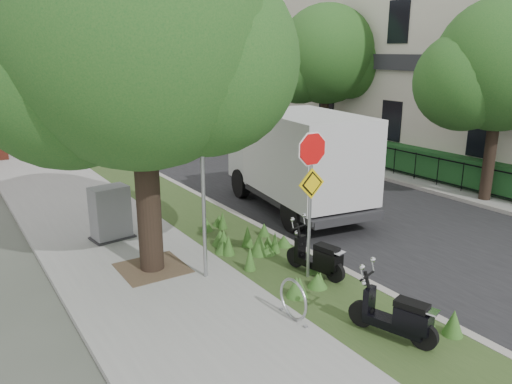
% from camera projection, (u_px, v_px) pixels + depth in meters
% --- Properties ---
extents(ground, '(120.00, 120.00, 0.00)m').
position_uv_depth(ground, '(375.00, 276.00, 10.85)').
color(ground, '#4C5147').
rests_on(ground, ground).
extents(sidewalk_near, '(3.50, 60.00, 0.12)m').
position_uv_depth(sidewalk_near, '(64.00, 196.00, 16.67)').
color(sidewalk_near, gray).
rests_on(sidewalk_near, ground).
extents(verge, '(2.00, 60.00, 0.12)m').
position_uv_depth(verge, '(143.00, 184.00, 18.12)').
color(verge, '#30471E').
rests_on(verge, ground).
extents(kerb_near, '(0.20, 60.00, 0.13)m').
position_uv_depth(kerb_near, '(169.00, 180.00, 18.64)').
color(kerb_near, '#9E9991').
rests_on(kerb_near, ground).
extents(road, '(7.00, 60.00, 0.01)m').
position_uv_depth(road, '(248.00, 170.00, 20.49)').
color(road, black).
rests_on(road, ground).
extents(kerb_far, '(0.20, 60.00, 0.13)m').
position_uv_depth(kerb_far, '(314.00, 159.00, 22.31)').
color(kerb_far, '#9E9991').
rests_on(kerb_far, ground).
extents(footpath_far, '(3.20, 60.00, 0.12)m').
position_uv_depth(footpath_far, '(342.00, 155.00, 23.20)').
color(footpath_far, gray).
rests_on(footpath_far, ground).
extents(street_tree_main, '(6.21, 5.54, 7.66)m').
position_uv_depth(street_tree_main, '(134.00, 47.00, 9.71)').
color(street_tree_main, black).
rests_on(street_tree_main, ground).
extents(bare_post, '(0.08, 0.08, 4.00)m').
position_uv_depth(bare_post, '(203.00, 185.00, 10.05)').
color(bare_post, '#A5A8AD').
rests_on(bare_post, ground).
extents(bike_hoop, '(0.06, 0.78, 0.77)m').
position_uv_depth(bike_hoop, '(293.00, 299.00, 8.82)').
color(bike_hoop, '#A5A8AD').
rests_on(bike_hoop, ground).
extents(sign_assembly, '(0.94, 0.08, 3.22)m').
position_uv_depth(sign_assembly, '(311.00, 176.00, 9.95)').
color(sign_assembly, '#A5A8AD').
rests_on(sign_assembly, ground).
extents(fence_far, '(0.04, 24.00, 1.00)m').
position_uv_depth(fence_far, '(326.00, 144.00, 22.51)').
color(fence_far, black).
rests_on(fence_far, ground).
extents(hedge_far, '(1.00, 24.00, 1.10)m').
position_uv_depth(hedge_far, '(338.00, 142.00, 22.88)').
color(hedge_far, '#19461D').
rests_on(hedge_far, footpath_far).
extents(terrace_houses, '(7.40, 26.40, 8.20)m').
position_uv_depth(terrace_houses, '(398.00, 63.00, 23.80)').
color(terrace_houses, beige).
rests_on(terrace_houses, ground).
extents(far_tree_a, '(4.60, 4.10, 6.22)m').
position_uv_depth(far_tree_a, '(498.00, 71.00, 15.01)').
color(far_tree_a, black).
rests_on(far_tree_a, ground).
extents(far_tree_b, '(4.83, 4.31, 6.56)m').
position_uv_depth(far_tree_b, '(324.00, 59.00, 21.40)').
color(far_tree_b, black).
rests_on(far_tree_b, ground).
extents(far_tree_c, '(4.37, 3.89, 5.93)m').
position_uv_depth(far_tree_c, '(231.00, 65.00, 27.96)').
color(far_tree_c, black).
rests_on(far_tree_c, ground).
extents(scooter_near, '(0.51, 1.52, 0.73)m').
position_uv_depth(scooter_near, '(321.00, 261.00, 10.49)').
color(scooter_near, black).
rests_on(scooter_near, ground).
extents(scooter_far, '(0.63, 1.52, 0.75)m').
position_uv_depth(scooter_far, '(402.00, 321.00, 8.15)').
color(scooter_far, black).
rests_on(scooter_far, ground).
extents(box_truck, '(3.03, 5.96, 2.58)m').
position_uv_depth(box_truck, '(298.00, 157.00, 14.86)').
color(box_truck, '#262628').
rests_on(box_truck, ground).
extents(utility_cabinet, '(1.09, 0.80, 1.36)m').
position_uv_depth(utility_cabinet, '(110.00, 214.00, 12.57)').
color(utility_cabinet, '#262628').
rests_on(utility_cabinet, ground).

